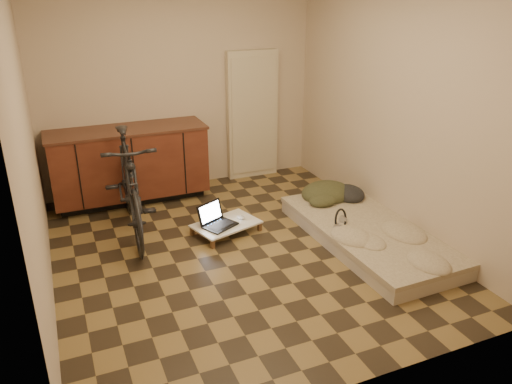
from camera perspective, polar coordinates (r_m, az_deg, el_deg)
name	(u,v)px	position (r m, az deg, el deg)	size (l,w,h in m)	color
room_shell	(238,124)	(4.55, -2.13, 7.81)	(3.50, 4.00, 2.60)	olive
cabinets	(130,164)	(6.20, -14.24, 3.10)	(1.84, 0.62, 0.91)	black
appliance_panel	(252,115)	(6.75, -0.43, 8.74)	(0.70, 0.10, 1.70)	beige
bicycle	(129,180)	(5.32, -14.31, 1.37)	(0.54, 1.85, 1.20)	black
futon	(369,234)	(5.29, 12.77, -4.65)	(1.03, 2.09, 0.18)	#B7A993
clothing_pile	(333,187)	(5.83, 8.77, 0.59)	(0.63, 0.53, 0.25)	#34361F
headphones	(341,219)	(5.14, 9.66, -3.04)	(0.25, 0.23, 0.17)	black
lap_desk	(226,224)	(5.34, -3.44, -3.72)	(0.77, 0.61, 0.11)	brown
laptop	(217,221)	(5.28, -4.52, -3.29)	(0.43, 0.42, 0.23)	black
mouse	(241,217)	(5.41, -1.70, -2.92)	(0.07, 0.11, 0.04)	silver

